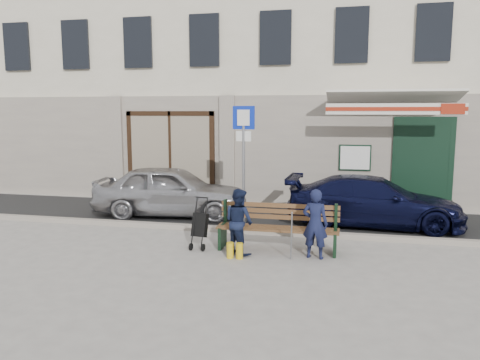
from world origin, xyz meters
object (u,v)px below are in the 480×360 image
(car_silver, at_px, (171,191))
(man, at_px, (315,224))
(car_navy, at_px, (374,201))
(bench, at_px, (275,228))
(woman, at_px, (239,221))
(parking_sign, at_px, (244,146))
(stroller, at_px, (200,226))

(car_silver, height_order, man, car_silver)
(car_navy, height_order, bench, car_navy)
(car_silver, bearing_deg, man, -132.11)
(car_navy, bearing_deg, bench, 143.52)
(bench, bearing_deg, woman, -151.37)
(parking_sign, bearing_deg, stroller, -96.97)
(bench, height_order, man, man)
(bench, bearing_deg, car_navy, 51.45)
(car_navy, height_order, man, man)
(car_silver, xyz_separation_m, woman, (2.48, -2.84, -0.04))
(man, height_order, stroller, man)
(stroller, bearing_deg, bench, 15.55)
(bench, relative_size, woman, 1.88)
(car_silver, distance_m, woman, 3.77)
(car_silver, distance_m, car_navy, 5.15)
(stroller, bearing_deg, car_silver, 130.72)
(bench, distance_m, stroller, 1.51)
(car_navy, height_order, stroller, car_navy)
(car_navy, relative_size, parking_sign, 1.45)
(woman, height_order, stroller, woman)
(bench, bearing_deg, man, -21.42)
(parking_sign, bearing_deg, woman, -71.28)
(stroller, bearing_deg, parking_sign, 83.12)
(stroller, bearing_deg, woman, -3.37)
(man, xyz_separation_m, stroller, (-2.30, 0.14, -0.20))
(car_navy, xyz_separation_m, parking_sign, (-3.00, -0.91, 1.34))
(car_navy, relative_size, woman, 3.23)
(car_silver, xyz_separation_m, stroller, (1.63, -2.66, -0.22))
(car_silver, relative_size, stroller, 3.88)
(parking_sign, relative_size, stroller, 2.79)
(parking_sign, bearing_deg, car_navy, 25.89)
(car_navy, bearing_deg, parking_sign, 108.87)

